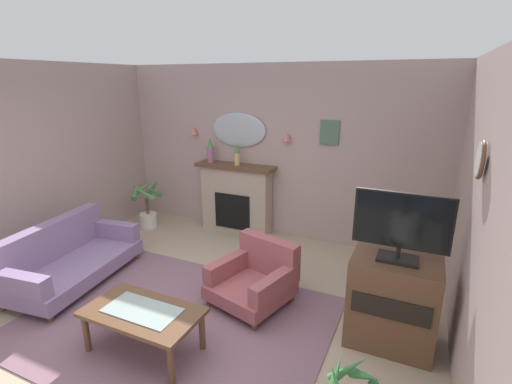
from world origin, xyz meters
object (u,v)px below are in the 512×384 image
mantel_vase_left (237,154)px  floral_couch (68,257)px  wall_sconce_left (194,130)px  coffee_table (143,316)px  mantel_vase_centre (210,151)px  tv_flatscreen (401,225)px  framed_picture (329,133)px  armchair_near_fireplace (256,277)px  wall_mirror (239,130)px  wall_sconce_right (286,137)px  tv_cabinet (392,301)px  wall_clock (481,160)px  fireplace (236,198)px  potted_plant_corner_palm (147,204)px

mantel_vase_left → floral_couch: mantel_vase_left is taller
mantel_vase_left → wall_sconce_left: (-0.90, 0.12, 0.31)m
wall_sconce_left → coffee_table: 3.65m
mantel_vase_centre → coffee_table: (1.05, -2.98, -0.97)m
tv_flatscreen → framed_picture: bearing=120.0°
floral_couch → tv_flatscreen: bearing=6.9°
armchair_near_fireplace → coffee_table: bearing=-116.6°
wall_mirror → armchair_near_fireplace: wall_mirror is taller
wall_sconce_right → wall_mirror: bearing=176.6°
armchair_near_fireplace → wall_sconce_left: bearing=137.3°
framed_picture → tv_cabinet: size_ratio=0.40×
armchair_near_fireplace → tv_cabinet: size_ratio=1.11×
framed_picture → tv_flatscreen: bearing=-60.0°
wall_sconce_left → tv_cabinet: 4.24m
wall_clock → floral_couch: 4.68m
floral_couch → mantel_vase_centre: bearing=72.9°
wall_sconce_left → tv_cabinet: size_ratio=0.16×
fireplace → wall_sconce_right: wall_sconce_right is taller
coffee_table → armchair_near_fireplace: 1.36m
wall_sconce_left → armchair_near_fireplace: wall_sconce_left is taller
wall_sconce_left → tv_cabinet: (3.55, -1.99, -1.21)m
tv_cabinet → floral_couch: bearing=-172.8°
mantel_vase_centre → armchair_near_fireplace: 2.64m
floral_couch → tv_flatscreen: (3.87, 0.47, 0.93)m
wall_mirror → armchair_near_fireplace: size_ratio=0.96×
tv_cabinet → coffee_table: bearing=-152.1°
wall_sconce_left → wall_clock: bearing=-27.1°
potted_plant_corner_palm → tv_flatscreen: bearing=-18.5°
mantel_vase_centre → mantel_vase_left: mantel_vase_centre is taller
wall_mirror → framed_picture: 1.50m
coffee_table → tv_flatscreen: 2.52m
wall_clock → framed_picture: wall_clock is taller
framed_picture → potted_plant_corner_palm: framed_picture is taller
mantel_vase_centre → wall_sconce_right: (1.30, 0.12, 0.30)m
mantel_vase_left → armchair_near_fireplace: (1.15, -1.77, -1.04)m
coffee_table → tv_flatscreen: (2.10, 1.09, 0.86)m
armchair_near_fireplace → tv_flatscreen: bearing=-4.6°
mantel_vase_centre → wall_sconce_right: 1.34m
wall_sconce_left → framed_picture: (2.35, 0.06, 0.09)m
wall_sconce_left → mantel_vase_centre: bearing=-16.7°
mantel_vase_centre → potted_plant_corner_palm: mantel_vase_centre is taller
fireplace → floral_couch: size_ratio=0.75×
floral_couch → tv_cabinet: size_ratio=2.00×
mantel_vase_left → potted_plant_corner_palm: 1.85m
wall_clock → wall_sconce_left: bearing=152.9°
wall_mirror → floral_couch: bearing=-114.9°
mantel_vase_left → armchair_near_fireplace: 2.36m
tv_cabinet → tv_flatscreen: tv_flatscreen is taller
wall_mirror → wall_clock: bearing=-33.5°
framed_picture → floral_couch: bearing=-136.5°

